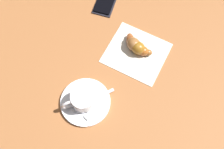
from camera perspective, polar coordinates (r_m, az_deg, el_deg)
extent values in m
plane|color=#9E5E33|center=(0.81, 1.04, -1.21)|extent=(1.80, 1.80, 0.00)
cylinder|color=white|center=(0.79, -5.75, -5.95)|extent=(0.15, 0.15, 0.01)
cylinder|color=white|center=(0.75, -6.20, -5.36)|extent=(0.07, 0.07, 0.05)
cylinder|color=#402311|center=(0.75, -6.22, -5.31)|extent=(0.06, 0.06, 0.00)
torus|color=white|center=(0.75, -9.28, -6.41)|extent=(0.04, 0.03, 0.04)
cube|color=silver|center=(0.78, -3.15, -5.03)|extent=(0.10, 0.05, 0.00)
ellipsoid|color=silver|center=(0.77, -7.67, -7.26)|extent=(0.03, 0.03, 0.01)
cube|color=white|center=(0.77, -3.77, -7.77)|extent=(0.07, 0.02, 0.01)
cube|color=silver|center=(0.85, 5.29, 4.70)|extent=(0.20, 0.22, 0.00)
ellipsoid|color=#9F5129|center=(0.86, 3.89, 8.09)|extent=(0.03, 0.03, 0.02)
ellipsoid|color=#9F5328|center=(0.85, 4.14, 7.26)|extent=(0.05, 0.05, 0.03)
ellipsoid|color=#9B6333|center=(0.84, 4.74, 6.51)|extent=(0.05, 0.06, 0.04)
ellipsoid|color=#97611D|center=(0.83, 5.62, 5.75)|extent=(0.04, 0.05, 0.04)
ellipsoid|color=#A25520|center=(0.84, 6.68, 5.07)|extent=(0.04, 0.04, 0.03)
ellipsoid|color=brown|center=(0.84, 7.83, 4.71)|extent=(0.03, 0.03, 0.02)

